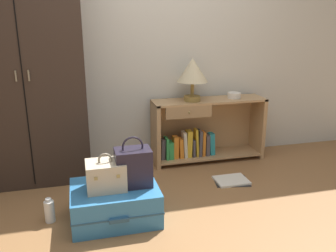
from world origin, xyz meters
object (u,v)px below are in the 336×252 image
at_px(open_book_on_floor, 231,180).
at_px(wardrobe, 26,72).
at_px(table_lamp, 193,72).
at_px(handbag, 133,167).
at_px(bookshelf, 203,131).
at_px(suitcase_large, 115,203).
at_px(bottle, 50,211).
at_px(bowl, 234,95).
at_px(train_case, 106,175).

bearing_deg(open_book_on_floor, wardrobe, 163.59).
height_order(table_lamp, open_book_on_floor, table_lamp).
height_order(wardrobe, handbag, wardrobe).
xyz_separation_m(bookshelf, suitcase_large, (-1.06, -0.98, -0.19)).
height_order(bookshelf, table_lamp, table_lamp).
distance_m(suitcase_large, handbag, 0.32).
relative_size(wardrobe, table_lamp, 4.75).
height_order(suitcase_large, handbag, handbag).
bearing_deg(open_book_on_floor, bottle, -169.64).
distance_m(wardrobe, table_lamp, 1.57).
bearing_deg(bookshelf, handbag, -132.88).
distance_m(bowl, suitcase_large, 1.78).
distance_m(bookshelf, bowl, 0.51).
relative_size(bowl, train_case, 0.49).
height_order(bowl, open_book_on_floor, bowl).
bearing_deg(open_book_on_floor, table_lamp, 111.24).
height_order(table_lamp, train_case, table_lamp).
bearing_deg(table_lamp, handbag, -129.17).
height_order(train_case, bottle, train_case).
height_order(train_case, handbag, handbag).
bearing_deg(wardrobe, table_lamp, 1.48).
bearing_deg(bowl, open_book_on_floor, -113.57).
distance_m(suitcase_large, bottle, 0.50).
bearing_deg(train_case, suitcase_large, 9.00).
bearing_deg(suitcase_large, bookshelf, 42.71).
height_order(table_lamp, suitcase_large, table_lamp).
xyz_separation_m(handbag, open_book_on_floor, (0.99, 0.38, -0.41)).
height_order(bowl, handbag, bowl).
bearing_deg(wardrobe, bottle, -79.13).
bearing_deg(handbag, bowl, 37.59).
bearing_deg(bottle, handbag, -7.31).
bearing_deg(open_book_on_floor, bowl, 66.43).
height_order(table_lamp, handbag, table_lamp).
relative_size(bookshelf, table_lamp, 2.75).
height_order(bookshelf, open_book_on_floor, bookshelf).
relative_size(table_lamp, bottle, 2.26).
distance_m(suitcase_large, train_case, 0.25).
distance_m(table_lamp, bottle, 1.87).
bearing_deg(bowl, wardrobe, -178.56).
distance_m(train_case, handbag, 0.21).
bearing_deg(bowl, bookshelf, 176.68).
bearing_deg(open_book_on_floor, train_case, -162.11).
distance_m(bookshelf, open_book_on_floor, 0.68).
xyz_separation_m(wardrobe, handbag, (0.80, -0.91, -0.62)).
xyz_separation_m(wardrobe, open_book_on_floor, (1.79, -0.53, -1.03)).
relative_size(bookshelf, handbag, 3.07).
xyz_separation_m(train_case, handbag, (0.21, 0.01, 0.04)).
bearing_deg(train_case, handbag, 2.01).
relative_size(suitcase_large, bottle, 3.43).
distance_m(suitcase_large, open_book_on_floor, 1.21).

